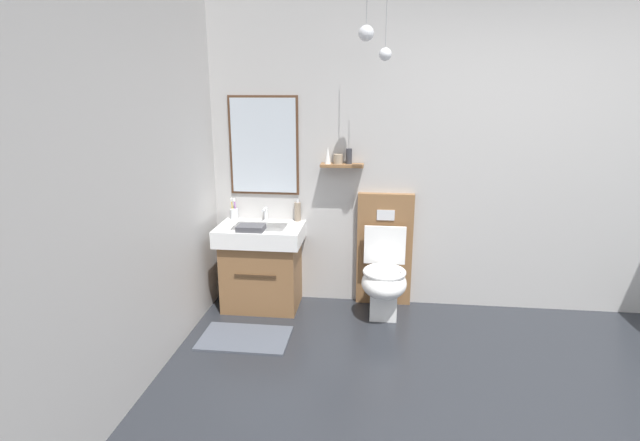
% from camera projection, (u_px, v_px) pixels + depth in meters
% --- Properties ---
extents(wall_back, '(5.19, 0.63, 2.78)m').
position_uv_depth(wall_back, '(504.00, 148.00, 4.03)').
color(wall_back, '#B7B5B2').
rests_on(wall_back, ground).
extents(wall_left, '(0.12, 4.05, 2.78)m').
position_uv_depth(wall_left, '(76.00, 186.00, 2.43)').
color(wall_left, '#B7B5B2').
rests_on(wall_left, ground).
extents(bath_mat, '(0.68, 0.44, 0.01)m').
position_uv_depth(bath_mat, '(245.00, 338.00, 3.76)').
color(bath_mat, '#474C56').
rests_on(bath_mat, ground).
extents(vanity_sink_left, '(0.72, 0.52, 0.74)m').
position_uv_depth(vanity_sink_left, '(262.00, 264.00, 4.25)').
color(vanity_sink_left, brown).
rests_on(vanity_sink_left, ground).
extents(tap_on_left_sink, '(0.03, 0.13, 0.11)m').
position_uv_depth(tap_on_left_sink, '(265.00, 212.00, 4.32)').
color(tap_on_left_sink, silver).
rests_on(tap_on_left_sink, vanity_sink_left).
extents(toilet, '(0.48, 0.62, 1.00)m').
position_uv_depth(toilet, '(384.00, 270.00, 4.15)').
color(toilet, brown).
rests_on(toilet, ground).
extents(toothbrush_cup, '(0.07, 0.07, 0.19)m').
position_uv_depth(toothbrush_cup, '(234.00, 213.00, 4.35)').
color(toothbrush_cup, silver).
rests_on(toothbrush_cup, vanity_sink_left).
extents(soap_dispenser, '(0.06, 0.06, 0.20)m').
position_uv_depth(soap_dispenser, '(298.00, 211.00, 4.28)').
color(soap_dispenser, gray).
rests_on(soap_dispenser, vanity_sink_left).
extents(folded_hand_towel, '(0.22, 0.16, 0.04)m').
position_uv_depth(folded_hand_towel, '(251.00, 228.00, 4.00)').
color(folded_hand_towel, '#47474C').
rests_on(folded_hand_towel, vanity_sink_left).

